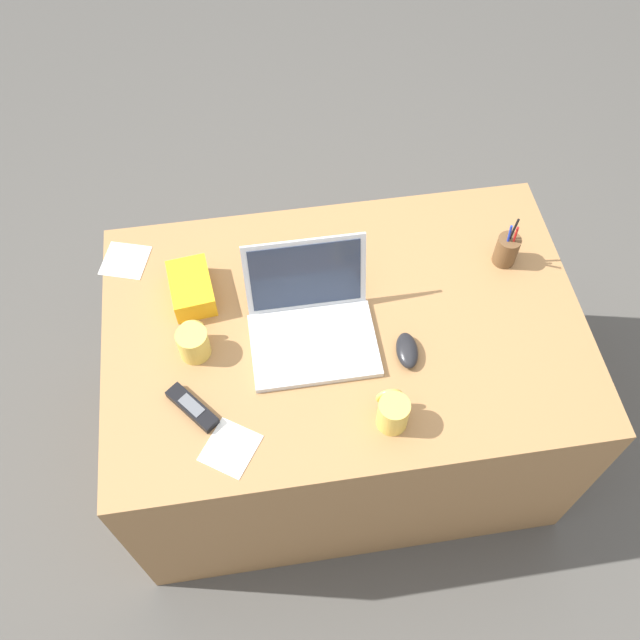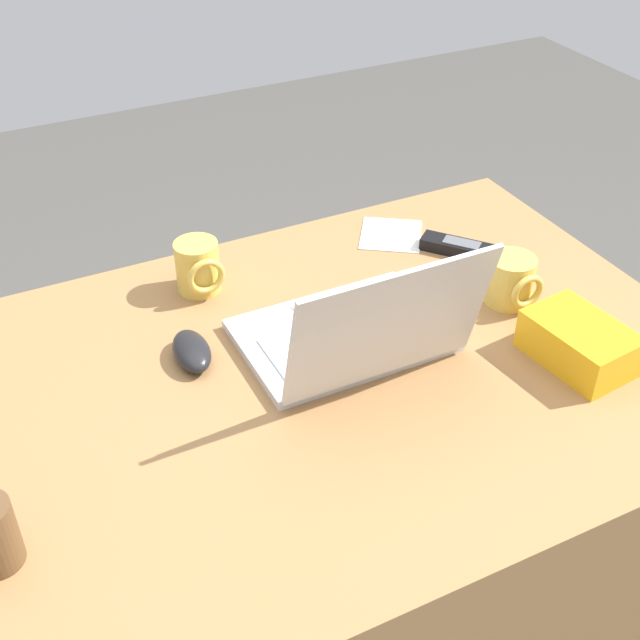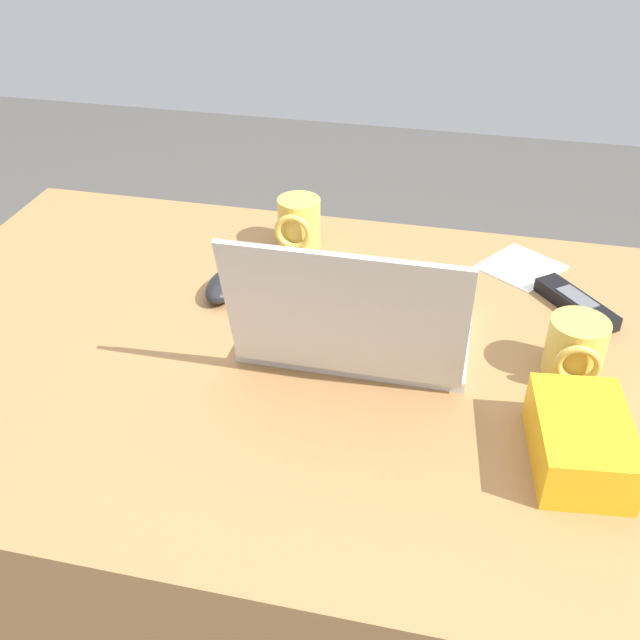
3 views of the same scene
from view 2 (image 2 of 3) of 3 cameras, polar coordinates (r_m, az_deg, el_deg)
The scene contains 9 objects.
ground_plane at distance 1.92m, azimuth -0.72°, elevation -20.85°, with size 6.00×6.00×0.00m, color #4C4944.
desk at distance 1.62m, azimuth -0.82°, elevation -13.79°, with size 1.35×0.90×0.73m, color #9E7042.
laptop at distance 1.37m, azimuth 2.47°, elevation -0.82°, with size 0.34×0.30×0.24m.
computer_mouse at distance 1.39m, azimuth -8.69°, elevation -2.09°, with size 0.06×0.11×0.04m, color black.
coffee_mug_white at distance 1.54m, azimuth 12.83°, elevation 2.60°, with size 0.09×0.10×0.09m.
coffee_mug_tall at distance 1.54m, azimuth -8.25°, elevation 3.56°, with size 0.08×0.09×0.10m.
cordless_phone at distance 1.68m, azimuth 9.55°, elevation 4.83°, with size 0.13×0.15×0.03m.
snack_bag at distance 1.43m, azimuth 17.14°, elevation -1.50°, with size 0.11×0.17×0.07m, color #F2AD19.
paper_note_near_laptop at distance 1.73m, azimuth 4.82°, elevation 5.78°, with size 0.12×0.13×0.00m, color white.
Camera 2 is at (0.44, 0.94, 1.61)m, focal length 47.23 mm.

